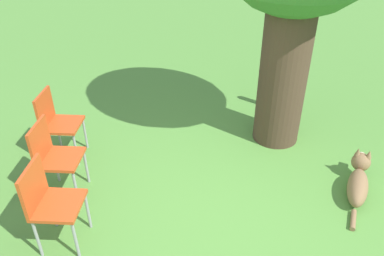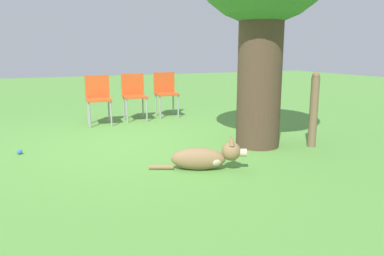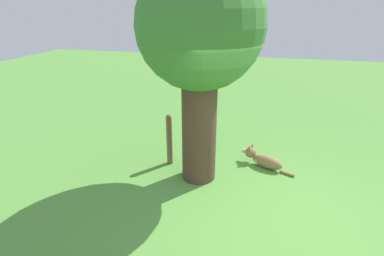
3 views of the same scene
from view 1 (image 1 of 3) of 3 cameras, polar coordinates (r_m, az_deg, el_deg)
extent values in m
plane|color=#56933D|center=(4.24, 5.78, -11.79)|extent=(30.00, 30.00, 0.00)
cylinder|color=#4C3828|center=(4.94, 13.91, 9.21)|extent=(0.62, 0.62, 2.16)
ellipsoid|color=olive|center=(4.64, 23.91, -8.26)|extent=(0.47, 0.67, 0.26)
ellipsoid|color=#C6B293|center=(4.79, 23.97, -7.11)|extent=(0.26, 0.28, 0.16)
sphere|color=olive|center=(4.89, 24.35, -4.73)|extent=(0.29, 0.29, 0.22)
cylinder|color=#C6B293|center=(5.01, 24.36, -4.07)|extent=(0.13, 0.13, 0.09)
cone|color=olive|center=(4.82, 23.99, -3.32)|extent=(0.07, 0.07, 0.10)
cone|color=olive|center=(4.83, 25.39, -3.61)|extent=(0.07, 0.07, 0.10)
cylinder|color=olive|center=(4.37, 23.36, -12.73)|extent=(0.17, 0.28, 0.06)
cylinder|color=brown|center=(5.88, 15.00, 6.53)|extent=(0.12, 0.12, 1.00)
sphere|color=brown|center=(5.68, 15.72, 11.22)|extent=(0.11, 0.11, 0.11)
cube|color=#D14C1E|center=(3.75, -19.62, -11.01)|extent=(0.46, 0.47, 0.04)
cube|color=#D14C1E|center=(3.69, -23.07, -8.10)|extent=(0.07, 0.44, 0.41)
cylinder|color=#99999E|center=(3.98, -15.59, -12.03)|extent=(0.03, 0.03, 0.46)
cylinder|color=#99999E|center=(3.74, -17.29, -16.01)|extent=(0.03, 0.03, 0.46)
cylinder|color=#99999E|center=(4.11, -20.46, -11.51)|extent=(0.03, 0.03, 0.46)
cylinder|color=#99999E|center=(3.87, -22.49, -15.29)|extent=(0.03, 0.03, 0.46)
cube|color=#D14C1E|center=(4.33, -19.26, -4.46)|extent=(0.46, 0.47, 0.04)
cube|color=#D14C1E|center=(4.29, -22.19, -1.87)|extent=(0.07, 0.44, 0.41)
cylinder|color=#99999E|center=(4.55, -15.80, -5.68)|extent=(0.03, 0.03, 0.46)
cylinder|color=#99999E|center=(4.28, -17.27, -8.76)|extent=(0.03, 0.03, 0.46)
cylinder|color=#99999E|center=(4.68, -20.00, -5.39)|extent=(0.03, 0.03, 0.46)
cylinder|color=#99999E|center=(4.41, -21.71, -8.35)|extent=(0.03, 0.03, 0.46)
cube|color=#D14C1E|center=(4.95, -18.99, 0.49)|extent=(0.46, 0.47, 0.04)
cube|color=#D14C1E|center=(4.92, -21.54, 2.78)|extent=(0.07, 0.44, 0.41)
cylinder|color=#99999E|center=(5.17, -15.97, -0.79)|extent=(0.03, 0.03, 0.46)
cylinder|color=#99999E|center=(4.87, -17.25, -3.20)|extent=(0.03, 0.03, 0.46)
cylinder|color=#99999E|center=(5.29, -19.66, -0.65)|extent=(0.03, 0.03, 0.46)
cylinder|color=#99999E|center=(5.00, -21.13, -2.99)|extent=(0.03, 0.03, 0.46)
camera|label=2|loc=(6.09, 69.40, -4.61)|focal=35.00mm
camera|label=3|loc=(4.81, -53.65, 22.11)|focal=28.00mm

